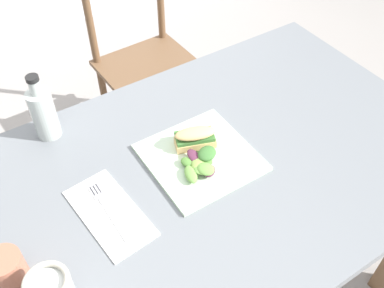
{
  "coord_description": "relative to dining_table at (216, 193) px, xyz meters",
  "views": [
    {
      "loc": [
        -0.47,
        -0.56,
        1.59
      ],
      "look_at": [
        -0.04,
        0.11,
        0.76
      ],
      "focal_mm": 41.12,
      "sensor_mm": 36.0,
      "label": 1
    }
  ],
  "objects": [
    {
      "name": "fork_on_napkin",
      "position": [
        -0.3,
        0.02,
        0.14
      ],
      "size": [
        0.03,
        0.19,
        0.0
      ],
      "color": "silver",
      "rests_on": "napkin_folded"
    },
    {
      "name": "chair_wooden_far",
      "position": [
        0.23,
        0.85,
        -0.16
      ],
      "size": [
        0.41,
        0.41,
        0.87
      ],
      "color": "brown",
      "rests_on": "ground"
    },
    {
      "name": "salad_mixed_greens",
      "position": [
        -0.05,
        0.0,
        0.16
      ],
      "size": [
        0.12,
        0.11,
        0.03
      ],
      "color": "#84A84C",
      "rests_on": "plate_lunch"
    },
    {
      "name": "bottle_cold_brew",
      "position": [
        -0.33,
        0.33,
        0.2
      ],
      "size": [
        0.06,
        0.06,
        0.2
      ],
      "color": "#472819",
      "rests_on": "dining_table"
    },
    {
      "name": "dining_table",
      "position": [
        0.0,
        0.0,
        0.0
      ],
      "size": [
        1.26,
        0.82,
        0.74
      ],
      "color": "slate",
      "rests_on": "ground"
    },
    {
      "name": "plate_lunch",
      "position": [
        -0.03,
        0.03,
        0.13
      ],
      "size": [
        0.27,
        0.27,
        0.01
      ],
      "primitive_type": "cube",
      "color": "beige",
      "rests_on": "dining_table"
    },
    {
      "name": "napkin_folded",
      "position": [
        -0.3,
        0.01,
        0.13
      ],
      "size": [
        0.14,
        0.25,
        0.0
      ],
      "primitive_type": "cube",
      "rotation": [
        0.0,
        0.0,
        0.1
      ],
      "color": "white",
      "rests_on": "dining_table"
    },
    {
      "name": "cup_extra_side",
      "position": [
        -0.54,
        -0.04,
        0.17
      ],
      "size": [
        0.07,
        0.07,
        0.09
      ],
      "primitive_type": "cylinder",
      "color": "#B2664C",
      "rests_on": "dining_table"
    },
    {
      "name": "sandwich_half_front",
      "position": [
        -0.02,
        0.07,
        0.17
      ],
      "size": [
        0.12,
        0.09,
        0.06
      ],
      "color": "#DBB270",
      "rests_on": "plate_lunch"
    }
  ]
}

